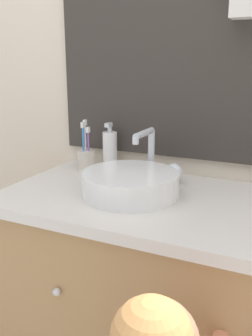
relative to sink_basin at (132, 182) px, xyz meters
name	(u,v)px	position (x,y,z in m)	size (l,w,h in m)	color
wall_back	(205,55)	(0.14, 0.32, 0.40)	(3.20, 0.18, 2.50)	beige
vanity_counter	(166,313)	(0.13, 0.01, -0.46)	(1.10, 0.58, 0.84)	#A37A4C
sink_basin	(132,182)	(0.00, 0.00, 0.00)	(0.31, 0.37, 0.20)	white
toothbrush_holder	(86,158)	(-0.29, 0.19, 0.00)	(0.07, 0.07, 0.20)	beige
soap_dispenser	(110,151)	(-0.20, 0.22, 0.04)	(0.06, 0.06, 0.19)	white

